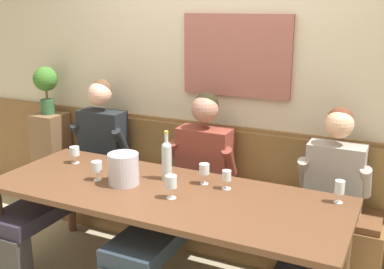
{
  "coord_description": "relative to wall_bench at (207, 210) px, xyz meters",
  "views": [
    {
      "loc": [
        1.42,
        -2.39,
        1.93
      ],
      "look_at": [
        0.05,
        0.44,
        1.04
      ],
      "focal_mm": 43.47,
      "sensor_mm": 36.0,
      "label": 1
    }
  ],
  "objects": [
    {
      "name": "room_wall_back",
      "position": [
        0.0,
        0.26,
        1.12
      ],
      "size": [
        6.8,
        0.12,
        2.8
      ],
      "color": "beige",
      "rests_on": "ground"
    },
    {
      "name": "wood_wainscot_panel",
      "position": [
        0.0,
        0.21,
        0.2
      ],
      "size": [
        6.8,
        0.03,
        0.97
      ],
      "primitive_type": "cube",
      "color": "brown",
      "rests_on": "ground"
    },
    {
      "name": "wall_bench",
      "position": [
        0.0,
        0.0,
        0.0
      ],
      "size": [
        2.72,
        0.42,
        0.94
      ],
      "color": "brown",
      "rests_on": "ground"
    },
    {
      "name": "dining_table",
      "position": [
        0.0,
        -0.72,
        0.38
      ],
      "size": [
        2.42,
        0.9,
        0.73
      ],
      "color": "brown",
      "rests_on": "ground"
    },
    {
      "name": "person_right_seat",
      "position": [
        -1.01,
        -0.39,
        0.34
      ],
      "size": [
        0.52,
        1.33,
        1.3
      ],
      "color": "#383333",
      "rests_on": "ground"
    },
    {
      "name": "person_center_right_seat",
      "position": [
        -0.01,
        -0.38,
        0.33
      ],
      "size": [
        0.53,
        1.33,
        1.27
      ],
      "color": "#30332E",
      "rests_on": "ground"
    },
    {
      "name": "person_left_seat",
      "position": [
        0.99,
        -0.41,
        0.32
      ],
      "size": [
        0.49,
        1.32,
        1.25
      ],
      "color": "#36353B",
      "rests_on": "ground"
    },
    {
      "name": "ice_bucket",
      "position": [
        -0.31,
        -0.73,
        0.55
      ],
      "size": [
        0.21,
        0.21,
        0.22
      ],
      "primitive_type": "cylinder",
      "color": "#BDB7C2",
      "rests_on": "dining_table"
    },
    {
      "name": "wine_bottle_clear_water",
      "position": [
        -0.08,
        -0.52,
        0.6
      ],
      "size": [
        0.07,
        0.07,
        0.36
      ],
      "color": "silver",
      "rests_on": "dining_table"
    },
    {
      "name": "wine_glass_right_end",
      "position": [
        0.19,
        -0.49,
        0.55
      ],
      "size": [
        0.07,
        0.07,
        0.15
      ],
      "color": "silver",
      "rests_on": "dining_table"
    },
    {
      "name": "wine_glass_center_rear",
      "position": [
        0.36,
        -0.5,
        0.53
      ],
      "size": [
        0.06,
        0.06,
        0.13
      ],
      "color": "silver",
      "rests_on": "dining_table"
    },
    {
      "name": "wine_glass_near_bucket",
      "position": [
        -0.52,
        -0.75,
        0.54
      ],
      "size": [
        0.07,
        0.07,
        0.14
      ],
      "color": "silver",
      "rests_on": "dining_table"
    },
    {
      "name": "wine_glass_left_end",
      "position": [
        0.1,
        -0.8,
        0.55
      ],
      "size": [
        0.07,
        0.07,
        0.15
      ],
      "color": "silver",
      "rests_on": "dining_table"
    },
    {
      "name": "wine_glass_center_front",
      "position": [
        1.08,
        -0.4,
        0.54
      ],
      "size": [
        0.06,
        0.06,
        0.15
      ],
      "color": "silver",
      "rests_on": "dining_table"
    },
    {
      "name": "wine_glass_mid_right",
      "position": [
        -0.89,
        -0.53,
        0.53
      ],
      "size": [
        0.08,
        0.08,
        0.13
      ],
      "color": "silver",
      "rests_on": "dining_table"
    },
    {
      "name": "corner_pedestal",
      "position": [
        -1.66,
        0.03,
        0.18
      ],
      "size": [
        0.28,
        0.28,
        0.92
      ],
      "primitive_type": "cube",
      "color": "brown",
      "rests_on": "ground"
    },
    {
      "name": "potted_plant",
      "position": [
        -1.66,
        0.03,
        0.93
      ],
      "size": [
        0.23,
        0.23,
        0.45
      ],
      "color": "#305C38",
      "rests_on": "corner_pedestal"
    }
  ]
}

